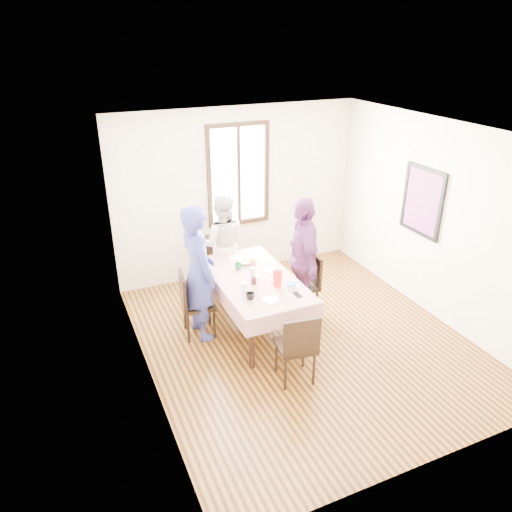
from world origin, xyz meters
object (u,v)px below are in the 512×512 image
object	(u,v)px
chair_near	(295,345)
person_far	(224,245)
chair_far	(224,263)
chair_right	(301,286)
person_left	(198,273)
dining_table	(255,303)
chair_left	(198,304)
person_right	(301,259)

from	to	relation	value
chair_near	person_far	xyz separation A→B (m)	(0.00, 2.31, 0.32)
chair_far	chair_right	bearing A→B (deg)	116.57
person_left	dining_table	bearing A→B (deg)	-109.81
chair_far	person_left	size ratio (longest dim) A/B	0.50
chair_left	chair_near	world-z (taller)	same
chair_near	person_left	world-z (taller)	person_left
chair_far	chair_near	world-z (taller)	same
person_right	chair_near	bearing A→B (deg)	-17.73
person_right	person_left	bearing A→B (deg)	-81.60
dining_table	chair_far	distance (m)	1.17
chair_far	person_far	size ratio (longest dim) A/B	0.58
dining_table	person_far	distance (m)	1.21
chair_right	person_right	xyz separation A→B (m)	(-0.02, 0.00, 0.42)
chair_near	person_left	size ratio (longest dim) A/B	0.50
chair_left	person_right	world-z (taller)	person_right
person_left	person_right	size ratio (longest dim) A/B	1.03
dining_table	person_right	bearing A→B (deg)	4.24
dining_table	chair_right	distance (m)	0.74
dining_table	chair_right	xyz separation A→B (m)	(0.73, 0.05, 0.08)
chair_left	chair_far	bearing A→B (deg)	151.95
chair_left	chair_right	distance (m)	1.47
dining_table	chair_far	size ratio (longest dim) A/B	1.86
dining_table	person_left	xyz separation A→B (m)	(-0.71, 0.16, 0.53)
chair_right	person_left	world-z (taller)	person_left
chair_left	person_far	distance (m)	1.27
dining_table	chair_right	world-z (taller)	chair_right
dining_table	chair_right	bearing A→B (deg)	4.13
chair_far	person_left	xyz separation A→B (m)	(-0.71, -1.01, 0.45)
chair_right	person_right	size ratio (longest dim) A/B	0.52
chair_left	person_far	world-z (taller)	person_far
dining_table	person_right	world-z (taller)	person_right
chair_far	person_far	distance (m)	0.33
chair_far	person_far	bearing A→B (deg)	83.16
person_left	person_far	xyz separation A→B (m)	(0.71, 0.99, -0.13)
person_left	chair_left	bearing A→B (deg)	82.74
chair_left	chair_far	size ratio (longest dim) A/B	1.00
chair_left	person_left	bearing A→B (deg)	98.04
person_left	person_right	bearing A→B (deg)	-101.50
dining_table	person_right	xyz separation A→B (m)	(0.71, 0.05, 0.50)
chair_left	chair_near	distance (m)	1.51
chair_far	person_far	xyz separation A→B (m)	(0.00, -0.02, 0.32)
chair_near	person_far	bearing A→B (deg)	98.65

